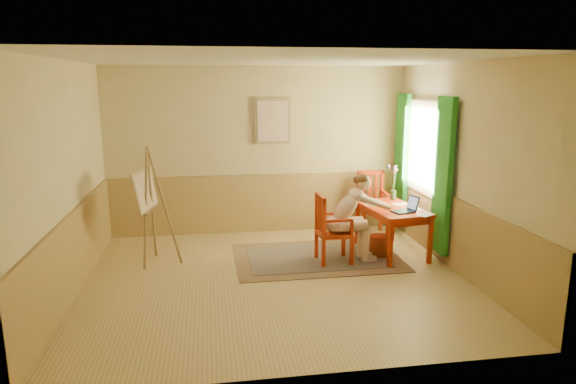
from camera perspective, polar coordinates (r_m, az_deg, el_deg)
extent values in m
cube|color=tan|center=(6.77, -1.39, -9.86)|extent=(5.00, 4.50, 0.02)
cube|color=white|center=(6.28, -1.53, 14.72)|extent=(5.00, 4.50, 0.02)
cube|color=tan|center=(8.60, -3.43, 4.63)|extent=(5.00, 0.02, 2.80)
cube|color=tan|center=(4.20, 2.57, -3.51)|extent=(5.00, 0.02, 2.80)
cube|color=tan|center=(6.55, -23.79, 1.18)|extent=(0.02, 4.50, 2.80)
cube|color=tan|center=(7.14, 18.95, 2.41)|extent=(0.02, 4.50, 2.80)
cube|color=tan|center=(8.73, -3.33, -1.26)|extent=(5.00, 0.04, 1.00)
cube|color=tan|center=(6.76, -22.88, -6.31)|extent=(0.04, 4.50, 1.00)
cube|color=tan|center=(7.33, 18.25, -4.53)|extent=(0.04, 4.50, 1.00)
cube|color=white|center=(8.08, 15.17, 4.81)|extent=(0.02, 1.00, 1.30)
cube|color=#9F895B|center=(8.08, 15.04, 4.81)|extent=(0.03, 1.12, 1.42)
cube|color=#288A2B|center=(7.40, 16.97, 1.69)|extent=(0.08, 0.45, 2.20)
cube|color=#288A2B|center=(8.81, 12.60, 3.55)|extent=(0.08, 0.45, 2.20)
cube|color=#9F895B|center=(8.52, -1.75, 7.96)|extent=(0.60, 0.04, 0.76)
cube|color=beige|center=(8.50, -1.72, 7.94)|extent=(0.50, 0.02, 0.66)
cube|color=#8C7251|center=(7.56, 3.27, -7.33)|extent=(2.41, 1.62, 0.01)
cube|color=black|center=(7.56, 3.27, -7.28)|extent=(2.01, 1.22, 0.01)
cube|color=#B72905|center=(7.70, 11.66, -1.82)|extent=(0.88, 1.29, 0.04)
cube|color=#B72905|center=(7.72, 11.64, -2.32)|extent=(0.76, 1.17, 0.10)
cube|color=#B72905|center=(7.19, 11.41, -5.81)|extent=(0.06, 0.06, 0.68)
cube|color=#B72905|center=(7.49, 15.65, -5.28)|extent=(0.06, 0.06, 0.68)
cube|color=#B72905|center=(8.13, 7.77, -3.55)|extent=(0.06, 0.06, 0.68)
cube|color=#B72905|center=(8.40, 11.66, -3.17)|extent=(0.06, 0.06, 0.68)
cube|color=#B72905|center=(7.27, 5.18, -4.67)|extent=(0.48, 0.46, 0.04)
cube|color=#B72905|center=(7.11, 4.00, -6.96)|extent=(0.05, 0.05, 0.40)
cube|color=#B72905|center=(7.23, 7.15, -6.71)|extent=(0.05, 0.05, 0.40)
cube|color=#B72905|center=(7.47, 3.21, -6.00)|extent=(0.05, 0.05, 0.40)
cube|color=#B72905|center=(7.58, 6.23, -5.78)|extent=(0.05, 0.05, 0.40)
cube|color=#B72905|center=(6.96, 4.06, -2.89)|extent=(0.05, 0.05, 0.55)
cube|color=#B72905|center=(7.32, 3.26, -2.11)|extent=(0.05, 0.05, 0.55)
cube|color=#B72905|center=(7.08, 3.68, -0.58)|extent=(0.07, 0.44, 0.06)
cube|color=#B72905|center=(7.05, 3.86, -2.81)|extent=(0.03, 0.05, 0.45)
cube|color=#B72905|center=(7.14, 3.65, -2.61)|extent=(0.03, 0.05, 0.45)
cube|color=#B72905|center=(7.24, 3.44, -2.41)|extent=(0.03, 0.05, 0.45)
cube|color=#B72905|center=(7.03, 5.67, -3.23)|extent=(0.41, 0.06, 0.03)
cube|color=#B72905|center=(7.12, 7.15, -4.00)|extent=(0.04, 0.04, 0.22)
cube|color=#B72905|center=(7.39, 4.79, -2.45)|extent=(0.41, 0.06, 0.03)
cube|color=#B72905|center=(7.47, 6.22, -3.18)|extent=(0.04, 0.04, 0.22)
cube|color=#B72905|center=(8.66, 9.47, -1.84)|extent=(0.50, 0.52, 0.05)
cube|color=#B72905|center=(8.87, 7.75, -3.04)|extent=(0.06, 0.06, 0.43)
cube|color=#B72905|center=(8.46, 8.43, -3.81)|extent=(0.06, 0.06, 0.43)
cube|color=#B72905|center=(8.97, 10.34, -2.95)|extent=(0.06, 0.06, 0.43)
cube|color=#B72905|center=(8.57, 11.13, -3.71)|extent=(0.06, 0.06, 0.43)
cube|color=#B72905|center=(8.74, 7.86, 0.48)|extent=(0.06, 0.06, 0.59)
cube|color=#B72905|center=(8.85, 10.48, 0.53)|extent=(0.06, 0.06, 0.59)
cube|color=#B72905|center=(8.74, 9.23, 2.18)|extent=(0.47, 0.08, 0.06)
cube|color=#B72905|center=(8.77, 8.50, 0.39)|extent=(0.05, 0.03, 0.48)
cube|color=#B72905|center=(8.79, 9.17, 0.40)|extent=(0.05, 0.03, 0.48)
cube|color=#B72905|center=(8.82, 9.84, 0.42)|extent=(0.05, 0.03, 0.48)
cube|color=#B72905|center=(8.55, 8.19, -0.20)|extent=(0.07, 0.44, 0.04)
cube|color=#B72905|center=(8.38, 8.50, -1.29)|extent=(0.04, 0.04, 0.23)
cube|color=#B72905|center=(8.65, 10.86, -0.14)|extent=(0.07, 0.44, 0.04)
cube|color=#B72905|center=(8.49, 11.22, -1.21)|extent=(0.04, 0.04, 0.23)
ellipsoid|color=beige|center=(7.24, 5.30, -3.63)|extent=(0.30, 0.37, 0.23)
cylinder|color=beige|center=(7.22, 7.13, -3.81)|extent=(0.45, 0.18, 0.16)
cylinder|color=beige|center=(7.39, 6.69, -3.43)|extent=(0.45, 0.18, 0.16)
cylinder|color=beige|center=(7.37, 8.65, -5.69)|extent=(0.12, 0.12, 0.51)
cylinder|color=beige|center=(7.53, 8.19, -5.28)|extent=(0.12, 0.12, 0.51)
cube|color=beige|center=(7.47, 9.06, -7.48)|extent=(0.22, 0.10, 0.07)
cube|color=beige|center=(7.63, 8.59, -7.04)|extent=(0.22, 0.10, 0.07)
ellipsoid|color=beige|center=(7.22, 6.49, -1.85)|extent=(0.50, 0.31, 0.53)
ellipsoid|color=beige|center=(7.23, 7.66, -0.30)|extent=(0.21, 0.31, 0.18)
sphere|color=beige|center=(7.23, 8.50, 1.01)|extent=(0.21, 0.21, 0.20)
ellipsoid|color=brown|center=(7.21, 8.35, 1.46)|extent=(0.20, 0.21, 0.14)
sphere|color=brown|center=(7.18, 7.75, 1.36)|extent=(0.11, 0.11, 0.11)
cylinder|color=beige|center=(7.13, 8.76, -0.95)|extent=(0.23, 0.10, 0.15)
cylinder|color=beige|center=(7.25, 10.37, -1.47)|extent=(0.31, 0.15, 0.17)
sphere|color=beige|center=(7.16, 9.50, -1.19)|extent=(0.09, 0.09, 0.09)
sphere|color=beige|center=(7.34, 11.22, -1.75)|extent=(0.08, 0.08, 0.07)
cylinder|color=beige|center=(7.41, 7.98, -0.44)|extent=(0.23, 0.12, 0.15)
cylinder|color=beige|center=(7.48, 9.66, -1.02)|extent=(0.31, 0.13, 0.17)
sphere|color=beige|center=(7.45, 8.64, -0.64)|extent=(0.09, 0.09, 0.09)
sphere|color=beige|center=(7.51, 10.66, -1.40)|extent=(0.08, 0.08, 0.07)
cube|color=#1E2338|center=(7.44, 12.76, -2.14)|extent=(0.35, 0.30, 0.02)
cube|color=#2D3342|center=(7.44, 12.76, -2.11)|extent=(0.30, 0.24, 0.00)
cube|color=#1E2338|center=(7.53, 13.87, -1.17)|extent=(0.13, 0.23, 0.20)
cube|color=#99BFF2|center=(7.52, 13.80, -1.21)|extent=(0.10, 0.19, 0.17)
cube|color=white|center=(7.37, 15.14, -2.45)|extent=(0.31, 0.29, 0.00)
cube|color=white|center=(7.89, 12.55, -1.34)|extent=(0.28, 0.22, 0.00)
cube|color=white|center=(7.81, 9.64, -1.36)|extent=(0.31, 0.30, 0.00)
cube|color=white|center=(7.63, 13.80, -1.88)|extent=(0.26, 0.20, 0.00)
cylinder|color=#3F724C|center=(8.18, 11.72, -0.32)|extent=(0.10, 0.10, 0.15)
cylinder|color=#3F7233|center=(8.17, 11.47, 1.44)|extent=(0.07, 0.11, 0.39)
sphere|color=#728CD8|center=(8.17, 11.20, 2.83)|extent=(0.06, 0.06, 0.06)
cylinder|color=#3F7233|center=(8.09, 11.77, 1.39)|extent=(0.05, 0.09, 0.41)
sphere|color=pink|center=(8.01, 11.80, 2.77)|extent=(0.04, 0.04, 0.04)
cylinder|color=#3F7233|center=(8.16, 11.78, 1.10)|extent=(0.02, 0.04, 0.30)
sphere|color=pink|center=(8.15, 11.83, 2.16)|extent=(0.05, 0.05, 0.05)
cylinder|color=#3F7233|center=(8.07, 11.78, 1.27)|extent=(0.05, 0.12, 0.38)
sphere|color=#728CD8|center=(7.98, 11.83, 2.52)|extent=(0.06, 0.06, 0.05)
cylinder|color=#3F7233|center=(8.18, 11.90, 1.26)|extent=(0.08, 0.09, 0.34)
sphere|color=pink|center=(8.20, 12.08, 2.46)|extent=(0.05, 0.05, 0.05)
cylinder|color=#3F7233|center=(8.16, 11.85, 1.25)|extent=(0.05, 0.05, 0.34)
sphere|color=pink|center=(8.16, 11.97, 2.46)|extent=(0.05, 0.05, 0.04)
cylinder|color=#3F7233|center=(8.18, 11.86, 1.44)|extent=(0.07, 0.10, 0.39)
sphere|color=#728CD8|center=(8.20, 11.99, 2.83)|extent=(0.05, 0.05, 0.05)
cylinder|color=#A93B1B|center=(7.70, 10.23, -5.97)|extent=(0.39, 0.39, 0.32)
cylinder|color=olive|center=(7.26, -15.68, -1.75)|extent=(0.14, 0.30, 1.68)
cylinder|color=olive|center=(7.51, -15.03, -1.25)|extent=(0.05, 0.31, 1.68)
cylinder|color=olive|center=(7.32, -13.67, -1.53)|extent=(0.44, 0.12, 1.68)
cylinder|color=olive|center=(7.41, -15.49, -2.00)|extent=(0.12, 0.47, 0.03)
cube|color=olive|center=(7.39, -15.09, -2.01)|extent=(0.16, 0.51, 0.03)
cube|color=#9F895B|center=(7.35, -15.78, 0.23)|extent=(0.28, 0.75, 0.56)
cube|color=beige|center=(7.35, -15.64, 0.23)|extent=(0.23, 0.68, 0.48)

